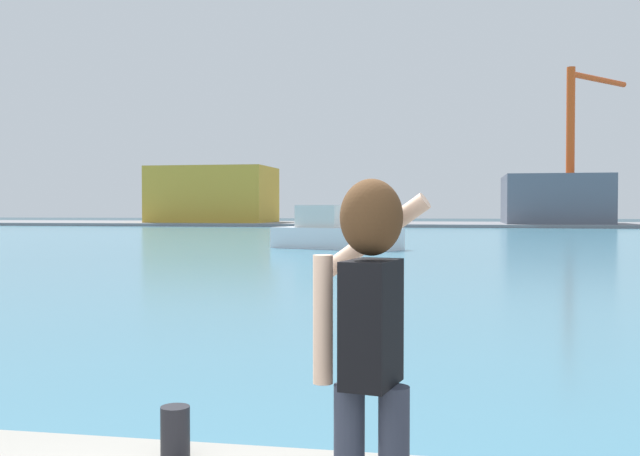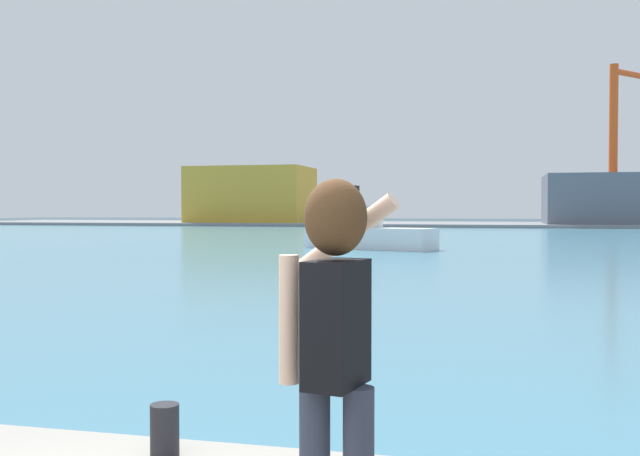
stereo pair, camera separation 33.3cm
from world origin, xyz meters
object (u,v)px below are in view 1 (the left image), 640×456
(person_photographer, at_px, (370,331))
(warehouse_right, at_px, (554,199))
(warehouse_left, at_px, (213,195))
(harbor_bollard, at_px, (175,434))
(port_crane, at_px, (577,129))
(boat_moored, at_px, (333,233))

(person_photographer, bearing_deg, warehouse_right, 3.91)
(warehouse_right, bearing_deg, person_photographer, -97.62)
(person_photographer, distance_m, warehouse_left, 95.92)
(harbor_bollard, xyz_separation_m, port_crane, (15.95, 88.28, 10.99))
(boat_moored, relative_size, warehouse_right, 0.58)
(warehouse_left, bearing_deg, harbor_bollard, -71.24)
(boat_moored, distance_m, warehouse_right, 57.66)
(person_photographer, height_order, boat_moored, boat_moored)
(warehouse_right, distance_m, port_crane, 8.89)
(person_photographer, bearing_deg, port_crane, 2.28)
(boat_moored, distance_m, port_crane, 58.19)
(warehouse_left, relative_size, warehouse_right, 1.19)
(person_photographer, height_order, warehouse_left, warehouse_left)
(warehouse_right, relative_size, port_crane, 0.70)
(harbor_bollard, bearing_deg, boat_moored, 98.00)
(warehouse_left, bearing_deg, warehouse_right, 0.40)
(warehouse_right, xyz_separation_m, port_crane, (2.42, -1.37, 8.44))
(harbor_bollard, relative_size, boat_moored, 0.05)
(boat_moored, relative_size, port_crane, 0.40)
(warehouse_right, bearing_deg, harbor_bollard, -98.58)
(port_crane, bearing_deg, warehouse_left, 178.69)
(harbor_bollard, bearing_deg, port_crane, 79.76)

